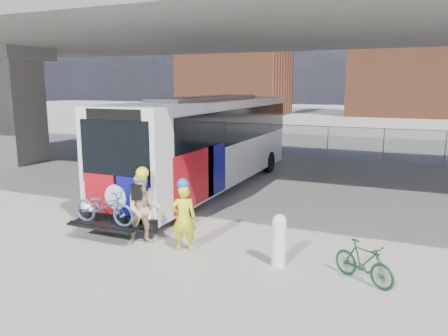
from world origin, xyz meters
The scene contains 9 objects.
ground centered at (0.00, 0.00, 0.00)m, with size 160.00×160.00×0.00m, color #9E9991.
bus centered at (-2.00, 2.61, 2.11)m, with size 2.67×12.90×3.69m.
overpass centered at (0.00, 4.00, 6.54)m, with size 40.00×16.00×7.95m.
chainlink_fence centered at (0.00, 12.00, 1.42)m, with size 30.00×0.06×30.00m.
brick_buildings centered at (1.23, 48.23, 5.42)m, with size 54.00×22.00×12.00m.
bollard centered at (2.73, -3.70, 0.67)m, with size 0.33×0.33×1.25m.
cyclist_hivis centered at (0.25, -3.70, 0.90)m, with size 0.74×0.66×1.87m.
cyclist_tan centered at (-0.93, -3.70, 0.98)m, with size 1.16×1.14×2.07m.
bike_parked centered at (4.62, -3.80, 0.45)m, with size 0.42×1.49×0.89m, color #143F22.
Camera 1 is at (5.35, -12.94, 4.14)m, focal length 35.00 mm.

